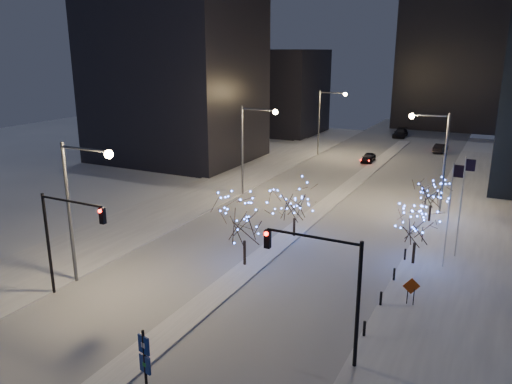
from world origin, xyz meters
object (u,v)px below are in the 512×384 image
Objects in this scene: street_lamp_east at (436,149)px; traffic_signal_east at (329,278)px; street_lamp_w_far at (326,114)px; holiday_tree_median_far at (295,201)px; car_near at (368,158)px; traffic_signal_west at (64,230)px; wayfinding_sign at (145,360)px; street_lamp_w_near at (79,195)px; holiday_tree_plaza_near at (416,227)px; holiday_tree_plaza_far at (432,193)px; construction_sign at (411,289)px; car_mid at (440,148)px; holiday_tree_median_near at (244,219)px; street_lamp_w_mid at (251,138)px; car_far at (400,133)px.

traffic_signal_east is (-1.14, -29.00, -1.69)m from street_lamp_east.
street_lamp_w_far is 1.97× the size of holiday_tree_median_far.
holiday_tree_median_far is at bearing -89.19° from car_near.
traffic_signal_east is (17.38, 1.00, 0.00)m from traffic_signal_west.
holiday_tree_median_far reaches higher than wayfinding_sign.
street_lamp_w_near is at bearing -101.44° from car_near.
traffic_signal_west is at bearing -141.00° from holiday_tree_plaza_near.
street_lamp_w_far reaches higher than car_near.
car_near is at bearing 116.86° from holiday_tree_plaza_far.
holiday_tree_median_far reaches higher than construction_sign.
traffic_signal_west reaches higher than car_mid.
car_near is 40.59m from holiday_tree_median_near.
car_near is at bearing 81.21° from street_lamp_w_near.
car_near is at bearing 93.46° from holiday_tree_median_far.
street_lamp_w_near and street_lamp_w_far have the same top height.
construction_sign is (1.37, -17.50, -1.63)m from holiday_tree_plaza_far.
holiday_tree_plaza_near is 10.77m from holiday_tree_plaza_far.
wayfinding_sign reaches higher than construction_sign.
wayfinding_sign is (4.23, -56.10, 1.67)m from car_near.
car_mid is 0.85× the size of holiday_tree_median_far.
car_mid is at bearing 53.51° from car_near.
holiday_tree_plaza_near is at bearing -29.82° from street_lamp_w_mid.
traffic_signal_east reaches higher than holiday_tree_median_near.
construction_sign is at bearing -64.23° from street_lamp_w_far.
holiday_tree_median_far is 14.09m from construction_sign.
car_near is at bearing 91.42° from holiday_tree_median_near.
holiday_tree_median_near reaches higher than holiday_tree_plaza_near.
street_lamp_w_far reaches higher than traffic_signal_west.
car_far is at bearing 84.35° from street_lamp_w_near.
construction_sign is (20.80, -43.09, -5.24)m from street_lamp_w_far.
street_lamp_w_near is 14.73m from wayfinding_sign.
holiday_tree_plaza_far is at bearing -52.79° from street_lamp_w_far.
wayfinding_sign is (-7.77, -32.40, -0.51)m from holiday_tree_plaza_far.
street_lamp_w_far is 1.43× the size of traffic_signal_east.
car_mid is 36.54m from holiday_tree_plaza_far.
street_lamp_w_far is 1.81× the size of car_far.
car_mid is (15.89, 35.70, -5.79)m from street_lamp_w_mid.
wayfinding_sign is (-4.22, -68.70, 1.67)m from car_mid.
holiday_tree_plaza_far is (12.25, -48.29, 2.08)m from car_far.
street_lamp_east is at bearing 70.36° from construction_sign.
street_lamp_w_mid is at bearing 91.06° from traffic_signal_west.
traffic_signal_east is 25.53m from holiday_tree_plaza_far.
holiday_tree_plaza_far is 1.08× the size of wayfinding_sign.
holiday_tree_median_near is 1.43× the size of holiday_tree_plaza_far.
construction_sign is (12.37, -0.73, -2.50)m from holiday_tree_median_near.
traffic_signal_west is 22.45m from construction_sign.
traffic_signal_west is 64.69m from car_mid.
traffic_signal_east is 9.66m from wayfinding_sign.
street_lamp_w_mid is at bearing -90.00° from street_lamp_w_far.
car_near is at bearing -90.76° from car_far.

